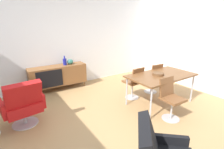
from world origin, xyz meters
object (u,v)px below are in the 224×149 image
(sideboard, at_px, (58,75))
(wooden_bowl_on_table, at_px, (158,74))
(dining_chair_back_right, at_px, (153,77))
(lounge_chair_red, at_px, (23,104))
(dining_table, at_px, (161,76))
(vase_sculptural_dark, at_px, (70,62))
(dining_chair_back_left, at_px, (134,82))
(vase_cobalt, at_px, (65,62))
(dining_chair_front_left, at_px, (170,97))

(sideboard, relative_size, wooden_bowl_on_table, 6.15)
(dining_chair_back_right, bearing_deg, sideboard, 141.06)
(sideboard, relative_size, dining_chair_back_right, 1.87)
(wooden_bowl_on_table, distance_m, lounge_chair_red, 2.91)
(wooden_bowl_on_table, xyz_separation_m, dining_chair_back_right, (0.44, 0.54, -0.30))
(sideboard, xyz_separation_m, dining_table, (1.78, -2.28, 0.26))
(sideboard, height_order, vase_sculptural_dark, vase_sculptural_dark)
(vase_sculptural_dark, height_order, dining_chair_back_left, vase_sculptural_dark)
(sideboard, bearing_deg, lounge_chair_red, -126.71)
(vase_cobalt, relative_size, dining_chair_front_left, 0.31)
(wooden_bowl_on_table, bearing_deg, dining_chair_back_right, 50.72)
(vase_cobalt, bearing_deg, dining_table, -55.73)
(vase_sculptural_dark, height_order, lounge_chair_red, lounge_chair_red)
(wooden_bowl_on_table, height_order, dining_chair_back_left, dining_chair_back_left)
(dining_chair_front_left, bearing_deg, wooden_bowl_on_table, 66.36)
(vase_sculptural_dark, xyz_separation_m, wooden_bowl_on_table, (1.29, -2.26, -0.03))
(dining_table, height_order, dining_chair_back_right, dining_chair_back_right)
(sideboard, distance_m, dining_chair_back_left, 2.24)
(vase_sculptural_dark, xyz_separation_m, dining_table, (1.39, -2.28, -0.10))
(vase_cobalt, xyz_separation_m, dining_chair_front_left, (1.20, -2.84, -0.35))
(lounge_chair_red, bearing_deg, wooden_bowl_on_table, -15.57)
(vase_sculptural_dark, bearing_deg, wooden_bowl_on_table, -60.18)
(sideboard, xyz_separation_m, vase_sculptural_dark, (0.39, 0.00, 0.36))
(vase_sculptural_dark, xyz_separation_m, dining_chair_back_left, (1.04, -1.72, -0.33))
(vase_cobalt, distance_m, lounge_chair_red, 2.02)
(lounge_chair_red, bearing_deg, dining_chair_back_right, -4.20)
(dining_chair_back_left, bearing_deg, dining_table, -58.21)
(dining_table, height_order, lounge_chair_red, lounge_chair_red)
(vase_cobalt, height_order, dining_table, vase_cobalt)
(vase_sculptural_dark, xyz_separation_m, dining_chair_front_left, (1.04, -2.84, -0.33))
(wooden_bowl_on_table, bearing_deg, vase_cobalt, 122.84)
(vase_cobalt, distance_m, dining_table, 2.76)
(sideboard, relative_size, lounge_chair_red, 1.69)
(wooden_bowl_on_table, xyz_separation_m, dining_chair_back_left, (-0.25, 0.54, -0.30))
(vase_sculptural_dark, bearing_deg, dining_chair_back_left, -58.77)
(wooden_bowl_on_table, bearing_deg, dining_table, -11.62)
(vase_sculptural_dark, bearing_deg, dining_chair_back_right, -44.72)
(dining_table, relative_size, dining_chair_front_left, 1.87)
(sideboard, relative_size, dining_table, 1.00)
(vase_cobalt, distance_m, vase_sculptural_dark, 0.16)
(dining_table, bearing_deg, wooden_bowl_on_table, 168.38)
(dining_table, distance_m, lounge_chair_red, 3.00)
(dining_chair_back_left, relative_size, dining_chair_back_right, 1.00)
(dining_chair_front_left, distance_m, lounge_chair_red, 2.87)
(wooden_bowl_on_table, height_order, dining_chair_front_left, dining_chair_front_left)
(vase_sculptural_dark, distance_m, dining_table, 2.67)
(dining_chair_back_right, xyz_separation_m, lounge_chair_red, (-3.23, 0.24, -0.00))
(vase_sculptural_dark, relative_size, wooden_bowl_on_table, 0.66)
(sideboard, height_order, lounge_chair_red, lounge_chair_red)
(wooden_bowl_on_table, height_order, dining_chair_back_right, dining_chair_back_right)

